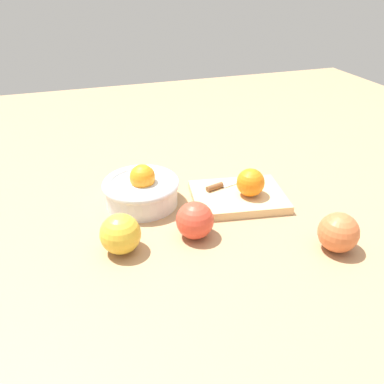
% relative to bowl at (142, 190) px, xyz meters
% --- Properties ---
extents(ground_plane, '(2.40, 2.40, 0.00)m').
position_rel_bowl_xyz_m(ground_plane, '(0.11, -0.11, -0.04)').
color(ground_plane, tan).
extents(bowl, '(0.18, 0.18, 0.10)m').
position_rel_bowl_xyz_m(bowl, '(0.00, 0.00, 0.00)').
color(bowl, silver).
rests_on(bowl, ground_plane).
extents(cutting_board, '(0.25, 0.20, 0.02)m').
position_rel_bowl_xyz_m(cutting_board, '(0.22, -0.06, -0.03)').
color(cutting_board, '#DBB77F').
rests_on(cutting_board, ground_plane).
extents(orange_on_board, '(0.07, 0.07, 0.07)m').
position_rel_bowl_xyz_m(orange_on_board, '(0.25, -0.08, 0.02)').
color(orange_on_board, orange).
rests_on(orange_on_board, cutting_board).
extents(knife, '(0.15, 0.06, 0.01)m').
position_rel_bowl_xyz_m(knife, '(0.21, -0.02, -0.01)').
color(knife, silver).
rests_on(knife, cutting_board).
extents(apple_front_left, '(0.08, 0.08, 0.08)m').
position_rel_bowl_xyz_m(apple_front_left, '(-0.08, -0.17, 0.00)').
color(apple_front_left, gold).
rests_on(apple_front_left, ground_plane).
extents(apple_front_left_2, '(0.08, 0.08, 0.08)m').
position_rel_bowl_xyz_m(apple_front_left_2, '(0.08, -0.17, 0.00)').
color(apple_front_left_2, '#D6422D').
rests_on(apple_front_left_2, ground_plane).
extents(apple_front_right, '(0.08, 0.08, 0.08)m').
position_rel_bowl_xyz_m(apple_front_right, '(0.33, -0.30, 0.00)').
color(apple_front_right, '#CC6638').
rests_on(apple_front_right, ground_plane).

